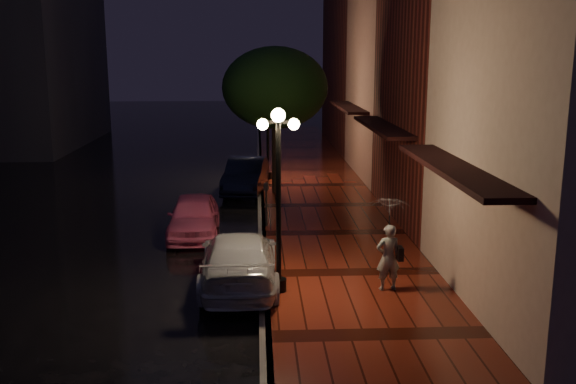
% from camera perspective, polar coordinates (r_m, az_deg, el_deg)
% --- Properties ---
extents(ground, '(120.00, 120.00, 0.00)m').
position_cam_1_polar(ground, '(20.14, -2.31, -4.10)').
color(ground, black).
rests_on(ground, ground).
extents(sidewalk, '(4.50, 60.00, 0.15)m').
position_cam_1_polar(sidewalk, '(20.26, 4.07, -3.80)').
color(sidewalk, '#4D170D').
rests_on(sidewalk, ground).
extents(curb, '(0.25, 60.00, 0.15)m').
position_cam_1_polar(curb, '(20.12, -2.32, -3.89)').
color(curb, '#595451').
rests_on(curb, ground).
extents(storefront_mid, '(5.00, 8.00, 11.00)m').
position_cam_1_polar(storefront_mid, '(22.50, 16.01, 11.36)').
color(storefront_mid, '#511914').
rests_on(storefront_mid, ground).
extents(storefront_far, '(5.00, 8.00, 9.00)m').
position_cam_1_polar(storefront_far, '(30.21, 11.03, 9.79)').
color(storefront_far, '#8C5951').
rests_on(storefront_far, ground).
extents(storefront_extra, '(5.00, 12.00, 10.00)m').
position_cam_1_polar(storefront_extra, '(39.98, 7.63, 11.15)').
color(storefront_extra, '#511914').
rests_on(storefront_extra, ground).
extents(streetlamp_near, '(0.96, 0.36, 4.31)m').
position_cam_1_polar(streetlamp_near, '(14.66, -0.85, 0.20)').
color(streetlamp_near, black).
rests_on(streetlamp_near, sidewalk).
extents(streetlamp_far, '(0.96, 0.36, 4.31)m').
position_cam_1_polar(streetlamp_far, '(28.50, -1.82, 6.05)').
color(streetlamp_far, black).
rests_on(streetlamp_far, sidewalk).
extents(street_tree, '(4.16, 4.16, 5.80)m').
position_cam_1_polar(street_tree, '(25.38, -1.13, 9.02)').
color(street_tree, black).
rests_on(street_tree, sidewalk).
extents(pink_car, '(1.66, 3.87, 1.30)m').
position_cam_1_polar(pink_car, '(20.39, -8.37, -2.12)').
color(pink_car, '#E96091').
rests_on(pink_car, ground).
extents(navy_car, '(2.03, 4.44, 1.41)m').
position_cam_1_polar(navy_car, '(26.64, -3.75, 1.47)').
color(navy_car, black).
rests_on(navy_car, ground).
extents(silver_car, '(1.94, 4.67, 1.35)m').
position_cam_1_polar(silver_car, '(15.94, -4.36, -6.02)').
color(silver_car, '#B3B3BB').
rests_on(silver_car, ground).
extents(woman_with_umbrella, '(0.93, 0.95, 2.24)m').
position_cam_1_polar(woman_with_umbrella, '(15.17, 8.98, -3.30)').
color(woman_with_umbrella, silver).
rests_on(woman_with_umbrella, sidewalk).
extents(parking_meter, '(0.16, 0.14, 1.43)m').
position_cam_1_polar(parking_meter, '(20.73, -1.94, -0.72)').
color(parking_meter, black).
rests_on(parking_meter, sidewalk).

